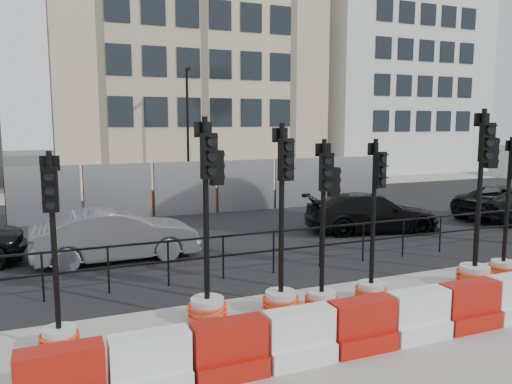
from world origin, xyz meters
name	(u,v)px	position (x,y,z in m)	size (l,w,h in m)	color
ground	(348,283)	(0.00, 0.00, 0.00)	(120.00, 120.00, 0.00)	#51514C
sidewalk_near	(452,338)	(0.00, -3.00, 0.01)	(40.00, 6.00, 0.02)	gray
road	(235,223)	(0.00, 7.00, 0.01)	(40.00, 14.00, 0.03)	black
sidewalk_far	(174,190)	(0.00, 16.00, 0.01)	(40.00, 4.00, 0.02)	gray
building_cream	(180,30)	(2.00, 21.99, 9.00)	(15.00, 10.06, 18.00)	beige
building_white	(384,59)	(17.00, 21.99, 8.00)	(12.00, 9.06, 16.00)	silver
kerb_railing	(320,240)	(0.00, 1.20, 0.69)	(18.00, 0.04, 1.00)	black
heras_fencing	(210,193)	(-0.01, 9.80, 0.68)	(14.33, 1.72, 2.00)	gray
lamp_post_far	(188,127)	(0.50, 14.98, 3.22)	(0.12, 0.56, 6.00)	black
barrier_row	(444,312)	(0.00, -2.80, 0.37)	(12.55, 0.50, 0.80)	#B1120E
traffic_signal_a	(58,312)	(-5.77, -1.09, 0.62)	(0.59, 0.59, 3.01)	beige
traffic_signal_b	(208,275)	(-3.37, -0.87, 0.84)	(0.69, 0.69, 3.51)	beige
traffic_signal_c	(281,276)	(-2.06, -1.01, 0.70)	(0.67, 0.67, 3.40)	beige
traffic_signal_d	(323,272)	(-1.33, -1.21, 0.74)	(0.62, 0.62, 3.12)	beige
traffic_signal_e	(372,269)	(-0.21, -1.13, 0.64)	(0.61, 0.61, 3.11)	beige
traffic_signal_f	(477,246)	(2.33, -1.21, 0.88)	(0.73, 0.73, 3.69)	beige
traffic_signal_g	(505,249)	(3.40, -0.99, 0.64)	(0.61, 0.61, 3.11)	beige
car_b	(116,235)	(-4.35, 3.68, 0.66)	(4.03, 1.54, 1.31)	#525257
car_c	(372,213)	(3.49, 4.06, 0.61)	(4.49, 2.64, 1.22)	black
car_d	(511,202)	(9.33, 3.94, 0.63)	(4.80, 2.85, 1.25)	black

